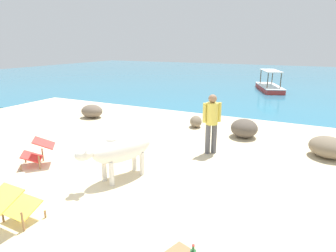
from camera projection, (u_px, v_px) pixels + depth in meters
sand_beach at (103, 183)px, 6.21m from camera, size 18.00×14.00×0.04m
water_surface at (264, 79)px, 25.16m from camera, size 60.00×36.00×0.03m
cow at (121, 149)px, 6.22m from camera, size 1.03×1.84×1.04m
deck_chair_near at (13, 204)px, 4.64m from camera, size 0.57×0.78×0.68m
deck_chair_far at (38, 150)px, 6.98m from camera, size 0.93×0.90×0.68m
person_standing at (212, 119)px, 7.63m from camera, size 0.42×0.35×1.62m
shore_rock_large at (92, 111)px, 11.62m from camera, size 0.92×0.80×0.53m
shore_rock_medium at (328, 147)px, 7.52m from camera, size 1.31×1.30×0.55m
shore_rock_small at (244, 128)px, 9.16m from camera, size 1.07×1.13×0.58m
shore_rock_flat at (196, 121)px, 10.30m from camera, size 0.59×0.69×0.41m
boat_red at (269, 86)px, 18.62m from camera, size 2.35×3.85×1.29m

